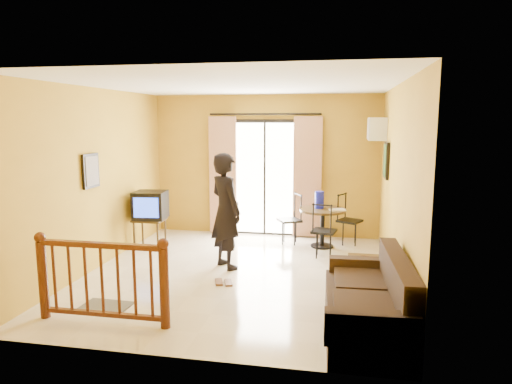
% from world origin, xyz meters
% --- Properties ---
extents(ground, '(5.00, 5.00, 0.00)m').
position_xyz_m(ground, '(0.00, 0.00, 0.00)').
color(ground, beige).
rests_on(ground, ground).
extents(room_shell, '(5.00, 5.00, 5.00)m').
position_xyz_m(room_shell, '(0.00, 0.00, 1.70)').
color(room_shell, white).
rests_on(room_shell, ground).
extents(balcony_door, '(2.25, 0.14, 2.46)m').
position_xyz_m(balcony_door, '(0.00, 2.43, 1.19)').
color(balcony_door, black).
rests_on(balcony_door, ground).
extents(tv_table, '(0.54, 0.45, 0.54)m').
position_xyz_m(tv_table, '(-1.90, 1.13, 0.46)').
color(tv_table, black).
rests_on(tv_table, ground).
extents(television, '(0.60, 0.56, 0.50)m').
position_xyz_m(television, '(-1.87, 1.13, 0.79)').
color(television, black).
rests_on(television, tv_table).
extents(picture_left, '(0.05, 0.42, 0.52)m').
position_xyz_m(picture_left, '(-2.22, -0.20, 1.55)').
color(picture_left, black).
rests_on(picture_left, room_shell).
extents(dining_table, '(0.85, 0.85, 0.71)m').
position_xyz_m(dining_table, '(1.19, 1.76, 0.56)').
color(dining_table, black).
rests_on(dining_table, ground).
extents(water_jug, '(0.17, 0.17, 0.31)m').
position_xyz_m(water_jug, '(1.12, 1.81, 0.87)').
color(water_jug, '#1217AD').
rests_on(water_jug, dining_table).
extents(serving_tray, '(0.32, 0.25, 0.02)m').
position_xyz_m(serving_tray, '(1.44, 1.66, 0.72)').
color(serving_tray, beige).
rests_on(serving_tray, dining_table).
extents(dining_chairs, '(1.65, 1.40, 0.95)m').
position_xyz_m(dining_chairs, '(1.16, 1.67, 0.00)').
color(dining_chairs, black).
rests_on(dining_chairs, ground).
extents(air_conditioner, '(0.31, 0.60, 0.40)m').
position_xyz_m(air_conditioner, '(2.09, 1.95, 2.15)').
color(air_conditioner, white).
rests_on(air_conditioner, room_shell).
extents(botanical_print, '(0.05, 0.50, 0.60)m').
position_xyz_m(botanical_print, '(2.22, 1.30, 1.65)').
color(botanical_print, black).
rests_on(botanical_print, room_shell).
extents(coffee_table, '(0.44, 0.80, 0.36)m').
position_xyz_m(coffee_table, '(1.85, -0.16, 0.24)').
color(coffee_table, black).
rests_on(coffee_table, ground).
extents(bowl, '(0.21, 0.21, 0.06)m').
position_xyz_m(bowl, '(1.85, -0.16, 0.39)').
color(bowl, '#55341D').
rests_on(bowl, coffee_table).
extents(sofa, '(0.92, 1.86, 0.87)m').
position_xyz_m(sofa, '(1.86, -1.63, 0.33)').
color(sofa, black).
rests_on(sofa, ground).
extents(standing_person, '(0.77, 0.77, 1.81)m').
position_xyz_m(standing_person, '(-0.26, 0.31, 0.91)').
color(standing_person, black).
rests_on(standing_person, ground).
extents(stair_balustrade, '(1.63, 0.13, 1.04)m').
position_xyz_m(stair_balustrade, '(-1.15, -1.90, 0.56)').
color(stair_balustrade, '#471E0F').
rests_on(stair_balustrade, ground).
extents(doormat, '(0.61, 0.42, 0.02)m').
position_xyz_m(doormat, '(-1.35, -1.50, 0.01)').
color(doormat, '#524E42').
rests_on(doormat, ground).
extents(sandals, '(0.32, 0.27, 0.03)m').
position_xyz_m(sandals, '(-0.11, -0.42, 0.01)').
color(sandals, '#55341D').
rests_on(sandals, ground).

